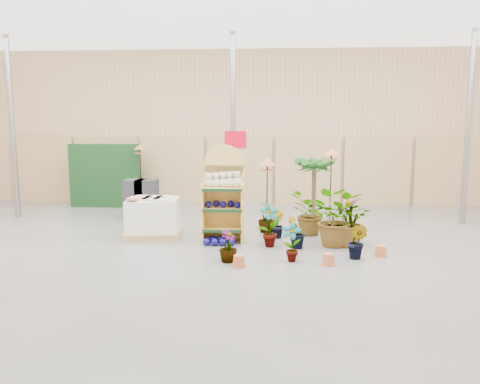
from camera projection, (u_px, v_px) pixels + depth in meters
The scene contains 24 objects.
room at pixel (222, 132), 8.68m from camera, with size 15.20×12.10×4.70m.
display_shelf at pixel (224, 197), 9.45m from camera, with size 0.82×0.51×1.95m.
teddy_bears at pixel (225, 181), 9.31m from camera, with size 0.73×0.20×0.32m.
gazing_balls_shelf at pixel (223, 204), 9.35m from camera, with size 0.72×0.24×0.14m.
gazing_balls_floor at pixel (219, 241), 9.21m from camera, with size 0.63×0.39×0.15m.
pallet_stack at pixel (153, 218), 9.80m from camera, with size 1.23×1.06×0.85m.
charcoal_planters at pixel (141, 200), 11.59m from camera, with size 0.80×0.50×1.00m.
trellis_stock at pixel (105, 176), 13.35m from camera, with size 2.00×0.30×1.80m, color #123B18.
offer_sign at pixel (236, 158), 10.80m from camera, with size 0.50×0.08×2.20m.
bird_table_front at pixel (267, 164), 8.97m from camera, with size 0.34×0.34×1.71m.
bird_table_right at pixel (332, 154), 9.67m from camera, with size 0.34×0.34×1.87m.
bird_table_back at pixel (140, 149), 12.76m from camera, with size 0.34×0.34×1.81m.
palm at pixel (314, 164), 10.73m from camera, with size 0.70×0.70×1.69m.
potted_plant_0 at pixel (269, 225), 8.99m from camera, with size 0.45×0.31×0.86m, color #1A531A.
potted_plant_1 at pixel (296, 233), 8.88m from camera, with size 0.34×0.28×0.62m, color #1A531A.
potted_plant_2 at pixel (331, 219), 9.05m from camera, with size 0.96×0.83×1.07m, color #1A531A.
potted_plant_3 at pixel (350, 220), 9.25m from camera, with size 0.52×0.52×0.93m, color #1A531A.
potted_plant_5 at pixel (277, 224), 9.75m from camera, with size 0.31×0.25×0.57m, color #1A531A.
potted_plant_6 at pixel (310, 214), 9.97m from camera, with size 0.83×0.72×0.92m, color #1A531A.
potted_plant_7 at pixel (228, 246), 8.02m from camera, with size 0.31×0.31×0.55m, color #1A531A.
potted_plant_8 at pixel (291, 242), 8.04m from camera, with size 0.36×0.24×0.68m, color #1A531A.
potted_plant_9 at pixel (357, 242), 8.18m from camera, with size 0.35×0.28×0.64m, color #1A531A.
potted_plant_10 at pixel (344, 220), 9.07m from camera, with size 0.90×0.78×1.00m, color #1A531A.
potted_plant_11 at pixel (267, 217), 10.22m from camera, with size 0.38×0.38×0.67m, color #1A531A.
Camera 1 is at (0.91, -7.80, 2.35)m, focal length 35.00 mm.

